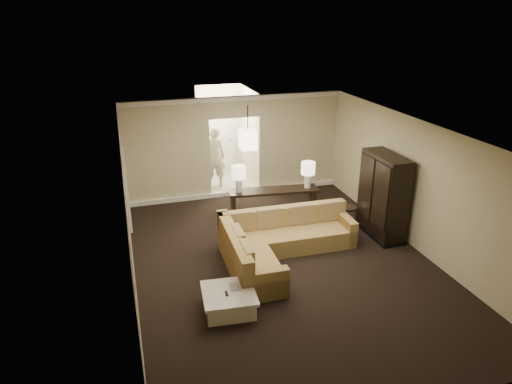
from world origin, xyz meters
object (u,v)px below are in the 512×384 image
object	(u,v)px
coffee_table	(229,301)
drink_table	(348,212)
sectional_sofa	(277,242)
console_table	(273,202)
person	(214,154)
armoire	(383,197)

from	to	relation	value
coffee_table	drink_table	distance (m)	4.28
sectional_sofa	coffee_table	xyz separation A→B (m)	(-1.41, -1.49, -0.16)
sectional_sofa	drink_table	distance (m)	2.32
console_table	person	bearing A→B (deg)	115.19
console_table	sectional_sofa	bearing A→B (deg)	-99.20
coffee_table	person	size ratio (longest dim) A/B	0.49
coffee_table	person	xyz separation A→B (m)	(1.02, 5.95, 0.83)
console_table	drink_table	distance (m)	1.82
coffee_table	person	world-z (taller)	person
armoire	person	xyz separation A→B (m)	(-3.04, 4.14, 0.08)
sectional_sofa	coffee_table	size ratio (longest dim) A/B	3.02
person	console_table	bearing A→B (deg)	107.15
armoire	coffee_table	bearing A→B (deg)	-156.01
sectional_sofa	person	distance (m)	4.53
sectional_sofa	drink_table	world-z (taller)	sectional_sofa
sectional_sofa	console_table	bearing A→B (deg)	74.99
armoire	console_table	bearing A→B (deg)	147.01
person	drink_table	bearing A→B (deg)	124.55
coffee_table	drink_table	world-z (taller)	drink_table
coffee_table	console_table	world-z (taller)	console_table
coffee_table	armoire	world-z (taller)	armoire
sectional_sofa	person	bearing A→B (deg)	96.38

